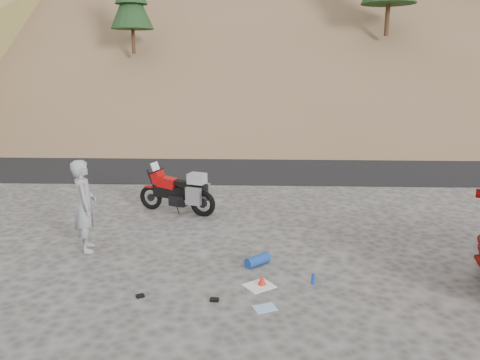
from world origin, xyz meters
name	(u,v)px	position (x,y,z in m)	size (l,w,h in m)	color
ground	(163,253)	(0.00, 0.00, 0.00)	(140.00, 140.00, 0.00)	#464441
road	(209,163)	(0.00, 9.00, 0.00)	(120.00, 7.00, 0.05)	black
motorcycle	(180,192)	(-0.07, 2.64, 0.55)	(2.08, 1.04, 1.29)	black
man	(88,250)	(-1.56, 0.14, 0.00)	(0.68, 0.45, 1.87)	gray
gear_white_cloth	(259,286)	(1.93, -1.36, 0.01)	(0.46, 0.41, 0.02)	white
gear_blue_mat	(258,260)	(1.90, -0.50, 0.10)	(0.20, 0.20, 0.51)	navy
gear_bottle	(313,279)	(2.86, -1.24, 0.09)	(0.07, 0.07, 0.19)	navy
gear_funnel	(262,280)	(1.98, -1.33, 0.10)	(0.15, 0.15, 0.20)	red
gear_glove_a	(214,300)	(1.21, -1.90, 0.02)	(0.14, 0.10, 0.04)	black
gear_glove_b	(140,296)	(0.00, -1.82, 0.02)	(0.13, 0.09, 0.04)	black
gear_blue_cloth	(265,308)	(2.02, -2.11, 0.01)	(0.34, 0.25, 0.01)	#90BADF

